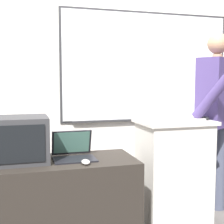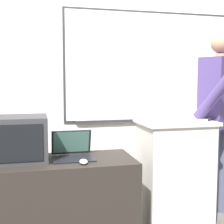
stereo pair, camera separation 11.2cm
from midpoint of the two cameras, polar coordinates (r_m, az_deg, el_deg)
name	(u,v)px [view 2 (the right image)]	position (r m, az deg, el deg)	size (l,w,h in m)	color
back_wall	(107,76)	(3.55, -0.01, 6.58)	(6.40, 0.17, 2.67)	silver
lectern_podium	(174,173)	(2.88, 12.44, -10.80)	(0.63, 0.48, 0.94)	beige
side_desk	(65,203)	(2.52, -7.34, -16.21)	(1.08, 0.53, 0.69)	#28231E
person_presenter	(219,111)	(3.09, 20.03, 0.19)	(0.61, 0.74, 1.73)	#474C60
laptop	(72,149)	(2.47, -5.99, -6.79)	(0.32, 0.29, 0.21)	black
wireless_keyboard	(180,120)	(2.73, 13.50, -1.43)	(0.44, 0.15, 0.02)	beige
computer_mouse_by_laptop	(84,162)	(2.28, -3.81, -9.06)	(0.06, 0.10, 0.03)	silver
computer_mouse_by_keyboard	(207,118)	(2.85, 18.00, -1.14)	(0.06, 0.10, 0.03)	black
crt_monitor	(21,139)	(2.42, -15.05, -4.71)	(0.39, 0.38, 0.33)	#333335
coffee_mug	(143,114)	(2.84, 6.76, -0.32)	(0.12, 0.07, 0.09)	silver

